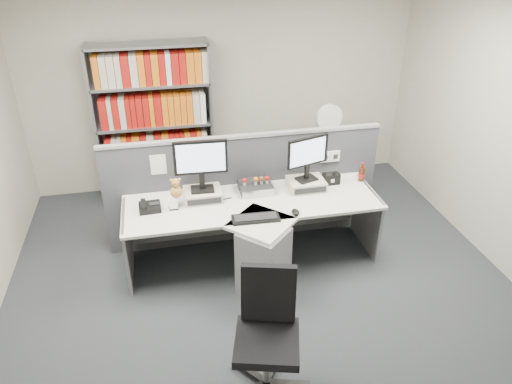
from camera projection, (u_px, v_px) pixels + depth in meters
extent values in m
plane|color=#32363B|center=(270.00, 310.00, 4.59)|extent=(5.50, 5.50, 0.00)
cube|color=#B0AD9D|center=(222.00, 86.00, 6.28)|extent=(5.00, 0.04, 2.70)
cube|color=white|center=(276.00, 7.00, 3.27)|extent=(5.00, 5.50, 0.04)
cube|color=#404248|center=(245.00, 190.00, 5.35)|extent=(3.00, 0.05, 1.25)
cube|color=#A5A6AB|center=(244.00, 136.00, 5.04)|extent=(3.00, 0.07, 0.03)
cube|color=white|center=(330.00, 156.00, 5.34)|extent=(0.22, 0.04, 0.12)
cube|color=white|center=(158.00, 163.00, 4.96)|extent=(0.16, 0.00, 0.22)
cube|color=white|center=(197.00, 160.00, 5.03)|extent=(0.16, 0.00, 0.22)
cube|color=white|center=(308.00, 150.00, 5.25)|extent=(0.16, 0.00, 0.22)
cube|color=silver|center=(253.00, 203.00, 4.94)|extent=(2.60, 0.80, 0.03)
cube|color=silver|center=(261.00, 223.00, 4.60)|extent=(0.74, 0.74, 0.03)
cube|color=gray|center=(264.00, 262.00, 4.67)|extent=(0.57, 0.57, 0.69)
cube|color=gray|center=(128.00, 246.00, 4.88)|extent=(0.03, 0.70, 0.72)
cube|color=gray|center=(367.00, 217.00, 5.34)|extent=(0.03, 0.70, 0.72)
cube|color=gray|center=(246.00, 214.00, 5.42)|extent=(2.50, 0.02, 0.45)
cube|color=#BFB39E|center=(203.00, 194.00, 4.96)|extent=(0.38, 0.30, 0.10)
cube|color=black|center=(204.00, 202.00, 4.83)|extent=(0.34, 0.01, 0.06)
cube|color=#BFB39E|center=(306.00, 184.00, 5.16)|extent=(0.38, 0.30, 0.10)
cube|color=black|center=(310.00, 190.00, 5.03)|extent=(0.34, 0.01, 0.06)
cube|color=black|center=(202.00, 189.00, 4.93)|extent=(0.24, 0.18, 0.02)
cube|color=black|center=(202.00, 181.00, 4.89)|extent=(0.05, 0.03, 0.19)
cube|color=black|center=(201.00, 157.00, 4.76)|extent=(0.53, 0.06, 0.35)
cube|color=#BFD2FD|center=(201.00, 158.00, 4.74)|extent=(0.48, 0.03, 0.30)
cube|color=black|center=(306.00, 179.00, 5.13)|extent=(0.24, 0.21, 0.02)
cube|color=black|center=(307.00, 172.00, 5.09)|extent=(0.05, 0.04, 0.17)
cube|color=black|center=(308.00, 151.00, 4.98)|extent=(0.46, 0.17, 0.31)
cube|color=#BFD2FD|center=(308.00, 152.00, 4.96)|extent=(0.41, 0.13, 0.26)
cube|color=black|center=(255.00, 187.00, 5.11)|extent=(0.34, 0.30, 0.09)
cube|color=silver|center=(258.00, 194.00, 4.98)|extent=(0.34, 0.01, 0.08)
cylinder|color=#BFB39E|center=(244.00, 184.00, 5.04)|extent=(0.03, 0.03, 0.03)
sphere|color=#A5140F|center=(244.00, 180.00, 5.02)|extent=(0.05, 0.05, 0.05)
cylinder|color=#BFB39E|center=(256.00, 183.00, 5.06)|extent=(0.03, 0.03, 0.03)
sphere|color=orange|center=(256.00, 179.00, 5.04)|extent=(0.05, 0.05, 0.05)
cylinder|color=#BFB39E|center=(261.00, 182.00, 5.07)|extent=(0.03, 0.03, 0.03)
sphere|color=#593319|center=(261.00, 179.00, 5.05)|extent=(0.05, 0.05, 0.05)
cylinder|color=#BFB39E|center=(267.00, 182.00, 5.08)|extent=(0.03, 0.03, 0.03)
sphere|color=#A5140F|center=(267.00, 178.00, 5.06)|extent=(0.05, 0.05, 0.05)
cube|color=black|center=(256.00, 218.00, 4.63)|extent=(0.46, 0.19, 0.03)
cube|color=black|center=(256.00, 217.00, 4.62)|extent=(0.41, 0.14, 0.01)
ellipsoid|color=black|center=(296.00, 212.00, 4.71)|extent=(0.07, 0.12, 0.04)
cube|color=black|center=(150.00, 207.00, 4.78)|extent=(0.22, 0.20, 0.06)
cube|color=black|center=(143.00, 204.00, 4.74)|extent=(0.06, 0.17, 0.03)
cube|color=black|center=(154.00, 204.00, 4.77)|extent=(0.10, 0.06, 0.01)
cube|color=black|center=(174.00, 208.00, 4.80)|extent=(0.09, 0.06, 0.02)
cube|color=white|center=(173.00, 204.00, 4.76)|extent=(0.08, 0.03, 0.09)
cube|color=white|center=(173.00, 202.00, 4.79)|extent=(0.08, 0.03, 0.09)
sphere|color=#A77B37|center=(176.00, 192.00, 4.78)|extent=(0.12, 0.12, 0.12)
sphere|color=#A77B37|center=(176.00, 183.00, 4.73)|extent=(0.08, 0.08, 0.08)
sphere|color=#A77B37|center=(171.00, 180.00, 4.71)|extent=(0.03, 0.03, 0.03)
sphere|color=#A77B37|center=(179.00, 180.00, 4.72)|extent=(0.03, 0.03, 0.03)
cube|color=black|center=(331.00, 179.00, 5.24)|extent=(0.18, 0.10, 0.12)
cylinder|color=#3F190A|center=(362.00, 174.00, 5.29)|extent=(0.06, 0.06, 0.16)
cylinder|color=#A5140F|center=(361.00, 176.00, 5.30)|extent=(0.07, 0.07, 0.04)
cylinder|color=#3F190A|center=(363.00, 166.00, 5.24)|extent=(0.03, 0.03, 0.04)
cylinder|color=#A5140F|center=(363.00, 163.00, 5.23)|extent=(0.03, 0.03, 0.01)
cube|color=gray|center=(97.00, 129.00, 5.91)|extent=(0.03, 0.40, 2.00)
cube|color=gray|center=(210.00, 121.00, 6.16)|extent=(0.03, 0.40, 2.00)
cube|color=gray|center=(155.00, 119.00, 6.19)|extent=(1.40, 0.02, 2.00)
cube|color=gray|center=(162.00, 194.00, 6.51)|extent=(1.38, 0.40, 0.03)
cube|color=gray|center=(159.00, 160.00, 6.26)|extent=(1.38, 0.40, 0.03)
cube|color=gray|center=(155.00, 123.00, 6.02)|extent=(1.38, 0.40, 0.03)
cube|color=gray|center=(151.00, 84.00, 5.78)|extent=(1.38, 0.40, 0.03)
cube|color=gray|center=(146.00, 44.00, 5.56)|extent=(1.38, 0.40, 0.03)
cube|color=#A5140F|center=(161.00, 182.00, 6.39)|extent=(1.24, 0.28, 0.36)
cube|color=orange|center=(157.00, 147.00, 6.14)|extent=(1.24, 0.28, 0.36)
cube|color=#BFB39E|center=(153.00, 109.00, 5.90)|extent=(1.24, 0.28, 0.36)
cube|color=white|center=(149.00, 68.00, 5.66)|extent=(1.24, 0.28, 0.36)
cube|color=gray|center=(324.00, 172.00, 6.34)|extent=(0.45, 0.60, 0.70)
cube|color=black|center=(333.00, 170.00, 6.00)|extent=(0.40, 0.02, 0.28)
cube|color=black|center=(331.00, 193.00, 6.16)|extent=(0.40, 0.02, 0.28)
cylinder|color=white|center=(326.00, 146.00, 6.17)|extent=(0.20, 0.20, 0.03)
cylinder|color=white|center=(327.00, 137.00, 6.11)|extent=(0.03, 0.03, 0.20)
cylinder|color=white|center=(329.00, 118.00, 5.96)|extent=(0.34, 0.10, 0.33)
cylinder|color=silver|center=(328.00, 117.00, 5.99)|extent=(0.34, 0.09, 0.33)
cylinder|color=silver|center=(267.00, 364.00, 3.70)|extent=(0.05, 0.05, 0.41)
cube|color=black|center=(267.00, 342.00, 3.59)|extent=(0.58, 0.58, 0.07)
cube|color=black|center=(269.00, 293.00, 3.64)|extent=(0.43, 0.22, 0.48)
cube|color=black|center=(290.00, 384.00, 3.79)|extent=(0.31, 0.13, 0.04)
cube|color=black|center=(274.00, 365.00, 3.95)|extent=(0.21, 0.29, 0.04)
cylinder|color=black|center=(279.00, 356.00, 4.06)|extent=(0.05, 0.05, 0.03)
cube|color=black|center=(248.00, 371.00, 3.91)|extent=(0.23, 0.27, 0.04)
cylinder|color=black|center=(237.00, 364.00, 3.98)|extent=(0.05, 0.05, 0.03)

